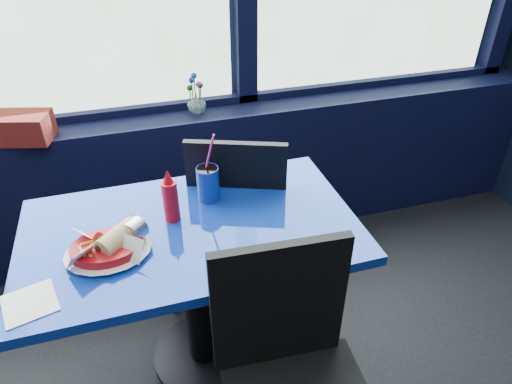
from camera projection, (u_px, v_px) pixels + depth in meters
The scene contains 9 objects.
window_sill at pixel (113, 191), 2.46m from camera, with size 5.00×0.26×0.80m, color black.
near_table at pixel (195, 263), 1.75m from camera, with size 1.20×0.70×0.75m.
chair_near_front at pixel (293, 374), 1.37m from camera, with size 0.46×0.47×0.97m.
chair_near_back at pixel (222, 212), 2.06m from camera, with size 0.55×0.56×0.95m.
flower_vase at pixel (196, 101), 2.32m from camera, with size 0.12×0.13×0.21m.
food_basket at pixel (109, 246), 1.51m from camera, with size 0.30×0.30×0.09m.
ketchup_bottle at pixel (170, 198), 1.63m from camera, with size 0.06×0.06×0.21m.
soda_cup at pixel (208, 183), 1.76m from camera, with size 0.09×0.09×0.29m.
napkin at pixel (30, 303), 1.34m from camera, with size 0.15×0.15×0.00m, color white.
Camera 1 is at (0.15, 0.69, 1.78)m, focal length 32.00 mm.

